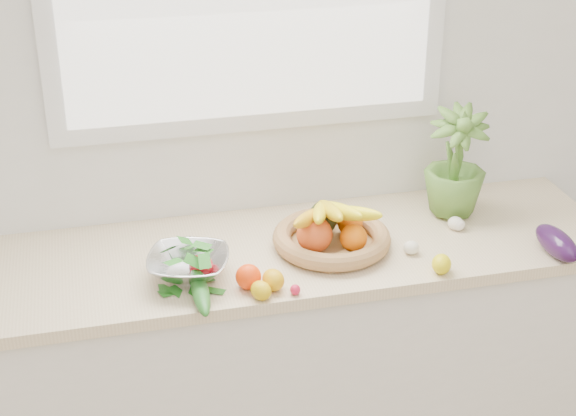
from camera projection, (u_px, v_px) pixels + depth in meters
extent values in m
cube|color=white|center=(250.00, 85.00, 2.87)|extent=(4.50, 0.02, 2.70)
cube|color=silver|center=(272.00, 369.00, 3.01)|extent=(2.20, 0.58, 0.86)
cube|color=beige|center=(271.00, 255.00, 2.81)|extent=(2.24, 0.62, 0.04)
sphere|color=#FF3B08|center=(248.00, 277.00, 2.58)|extent=(0.08, 0.08, 0.08)
ellipsoid|color=#E3B40C|center=(261.00, 291.00, 2.53)|extent=(0.08, 0.09, 0.06)
ellipsoid|color=yellow|center=(441.00, 264.00, 2.66)|extent=(0.08, 0.09, 0.06)
ellipsoid|color=#DD9D0C|center=(273.00, 280.00, 2.58)|extent=(0.08, 0.09, 0.06)
sphere|color=#B00E14|center=(201.00, 266.00, 2.64)|extent=(0.09, 0.09, 0.07)
cube|color=tan|center=(337.00, 262.00, 2.70)|extent=(0.11, 0.08, 0.03)
ellipsoid|color=beige|center=(458.00, 225.00, 2.91)|extent=(0.05, 0.05, 0.04)
ellipsoid|color=white|center=(455.00, 223.00, 2.92)|extent=(0.07, 0.07, 0.04)
ellipsoid|color=silver|center=(411.00, 248.00, 2.77)|extent=(0.06, 0.06, 0.04)
ellipsoid|color=#2A0F37|center=(557.00, 243.00, 2.75)|extent=(0.09, 0.22, 0.08)
ellipsoid|color=#1E5A1A|center=(200.00, 290.00, 2.53)|extent=(0.06, 0.27, 0.05)
sphere|color=red|center=(295.00, 290.00, 2.56)|extent=(0.03, 0.03, 0.03)
imported|color=#53822F|center=(456.00, 161.00, 2.94)|extent=(0.25, 0.25, 0.37)
cylinder|color=tan|center=(331.00, 245.00, 2.82)|extent=(0.32, 0.32, 0.01)
torus|color=#BB7C53|center=(332.00, 238.00, 2.80)|extent=(0.38, 0.38, 0.06)
sphere|color=#DE501B|center=(315.00, 235.00, 2.75)|extent=(0.11, 0.11, 0.11)
sphere|color=orange|center=(354.00, 238.00, 2.76)|extent=(0.09, 0.09, 0.09)
sphere|color=#E46207|center=(350.00, 223.00, 2.85)|extent=(0.08, 0.08, 0.08)
ellipsoid|color=black|center=(323.00, 218.00, 2.85)|extent=(0.09, 0.09, 0.12)
ellipsoid|color=orange|center=(310.00, 218.00, 2.74)|extent=(0.19, 0.23, 0.11)
ellipsoid|color=yellow|center=(320.00, 213.00, 2.75)|extent=(0.12, 0.25, 0.11)
ellipsoid|color=yellow|center=(330.00, 211.00, 2.75)|extent=(0.04, 0.25, 0.11)
ellipsoid|color=yellow|center=(339.00, 211.00, 2.76)|extent=(0.12, 0.25, 0.11)
ellipsoid|color=yellow|center=(350.00, 213.00, 2.77)|extent=(0.19, 0.23, 0.11)
cylinder|color=white|center=(189.00, 276.00, 2.64)|extent=(0.12, 0.12, 0.02)
imported|color=silver|center=(188.00, 264.00, 2.62)|extent=(0.30, 0.30, 0.06)
ellipsoid|color=#22681A|center=(188.00, 253.00, 2.60)|extent=(0.22, 0.22, 0.07)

